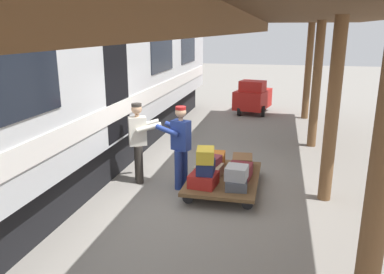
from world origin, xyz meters
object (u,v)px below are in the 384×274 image
object	(u,v)px
suitcase_maroon_trunk	(239,171)
suitcase_gray_aluminum	(237,173)
luggage_cart	(224,178)
porter_by_door	(139,140)
baggage_tug	(253,97)
train_car	(51,83)
suitcase_brown_leather	(242,162)
suitcase_slate_roller	(236,184)
suitcase_cream_canvas	(209,170)
suitcase_navy_fabric	(206,167)
suitcase_red_plastic	(204,179)
suitcase_yellow_case	(205,155)
suitcase_orange_carryall	(214,159)
porter_in_overalls	(180,144)
suitcase_burgundy_valise	(210,161)

from	to	relation	value
suitcase_maroon_trunk	suitcase_gray_aluminum	distance (m)	0.60
luggage_cart	porter_by_door	distance (m)	1.94
baggage_tug	suitcase_gray_aluminum	bearing A→B (deg)	92.20
train_car	suitcase_brown_leather	xyz separation A→B (m)	(-4.02, -0.61, -1.65)
luggage_cart	suitcase_slate_roller	world-z (taller)	suitcase_slate_roller
suitcase_cream_canvas	suitcase_navy_fabric	size ratio (longest dim) A/B	1.15
suitcase_red_plastic	suitcase_yellow_case	size ratio (longest dim) A/B	1.16
suitcase_orange_carryall	train_car	bearing A→B (deg)	10.21
suitcase_orange_carryall	porter_in_overalls	bearing A→B (deg)	49.47
suitcase_slate_roller	suitcase_burgundy_valise	world-z (taller)	suitcase_burgundy_valise
suitcase_burgundy_valise	suitcase_gray_aluminum	world-z (taller)	suitcase_gray_aluminum
suitcase_orange_carryall	suitcase_gray_aluminum	bearing A→B (deg)	118.84
suitcase_navy_fabric	suitcase_orange_carryall	bearing A→B (deg)	-88.02
suitcase_slate_roller	suitcase_navy_fabric	xyz separation A→B (m)	(0.58, -0.02, 0.28)
baggage_tug	suitcase_red_plastic	bearing A→B (deg)	87.83
suitcase_slate_roller	suitcase_orange_carryall	bearing A→B (deg)	-61.33
suitcase_burgundy_valise	baggage_tug	size ratio (longest dim) A/B	0.27
porter_by_door	baggage_tug	size ratio (longest dim) A/B	0.90
suitcase_orange_carryall	luggage_cart	bearing A→B (deg)	118.67
luggage_cart	suitcase_brown_leather	bearing A→B (deg)	-118.67
suitcase_maroon_trunk	suitcase_gray_aluminum	bearing A→B (deg)	90.24
suitcase_maroon_trunk	suitcase_cream_canvas	xyz separation A→B (m)	(0.62, 0.00, -0.02)
train_car	luggage_cart	distance (m)	4.14
suitcase_brown_leather	baggage_tug	distance (m)	7.07
porter_in_overalls	suitcase_navy_fabric	bearing A→B (deg)	144.29
suitcase_slate_roller	suitcase_yellow_case	distance (m)	0.79
train_car	suitcase_navy_fabric	bearing A→B (deg)	171.60
suitcase_brown_leather	suitcase_red_plastic	xyz separation A→B (m)	(0.62, 1.14, -0.01)
luggage_cart	suitcase_cream_canvas	bearing A→B (deg)	0.00
luggage_cart	porter_in_overalls	size ratio (longest dim) A/B	1.22
luggage_cart	suitcase_yellow_case	xyz separation A→B (m)	(0.28, 0.59, 0.66)
suitcase_navy_fabric	suitcase_yellow_case	distance (m)	0.25
suitcase_navy_fabric	baggage_tug	xyz separation A→B (m)	(-0.27, -8.18, -0.02)
suitcase_gray_aluminum	baggage_tug	xyz separation A→B (m)	(0.32, -8.19, 0.04)
suitcase_red_plastic	suitcase_maroon_trunk	bearing A→B (deg)	-137.56
suitcase_maroon_trunk	porter_in_overalls	distance (m)	1.31
suitcase_brown_leather	suitcase_burgundy_valise	world-z (taller)	suitcase_burgundy_valise
luggage_cart	suitcase_red_plastic	distance (m)	0.67
luggage_cart	suitcase_navy_fabric	size ratio (longest dim) A/B	4.67
suitcase_cream_canvas	porter_in_overalls	bearing A→B (deg)	10.45
suitcase_orange_carryall	baggage_tug	xyz separation A→B (m)	(-0.31, -7.05, 0.20)
suitcase_red_plastic	porter_in_overalls	xyz separation A→B (m)	(0.58, -0.46, 0.53)
train_car	suitcase_maroon_trunk	bearing A→B (deg)	-179.40
porter_by_door	suitcase_slate_roller	bearing A→B (deg)	164.84
suitcase_red_plastic	suitcase_yellow_case	bearing A→B (deg)	153.48
suitcase_yellow_case	baggage_tug	size ratio (longest dim) A/B	0.24
suitcase_gray_aluminum	porter_in_overalls	size ratio (longest dim) A/B	0.24
luggage_cart	suitcase_cream_canvas	distance (m)	0.34
suitcase_brown_leather	porter_in_overalls	world-z (taller)	porter_in_overalls
suitcase_maroon_trunk	suitcase_gray_aluminum	xyz separation A→B (m)	(-0.00, 0.57, 0.18)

